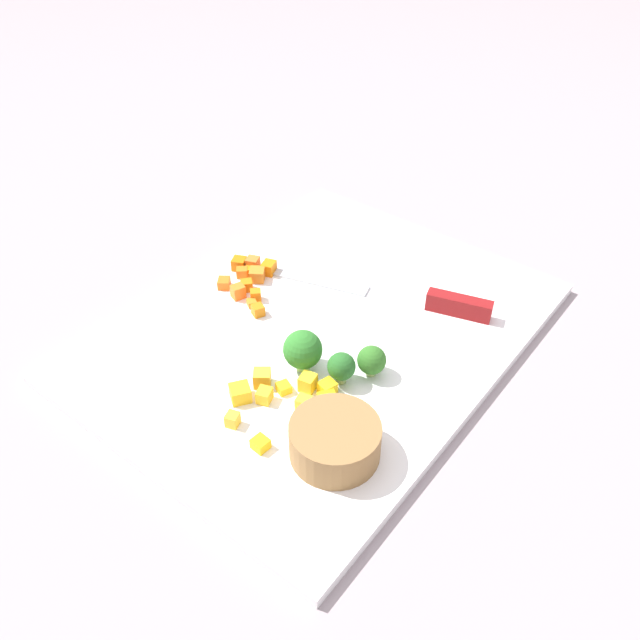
# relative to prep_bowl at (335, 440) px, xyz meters

# --- Properties ---
(ground_plane) EXTENTS (4.00, 4.00, 0.00)m
(ground_plane) POSITION_rel_prep_bowl_xyz_m (-0.13, -0.12, -0.03)
(ground_plane) COLOR gray
(cutting_board) EXTENTS (0.51, 0.39, 0.01)m
(cutting_board) POSITION_rel_prep_bowl_xyz_m (-0.13, -0.12, -0.02)
(cutting_board) COLOR white
(cutting_board) RESTS_ON ground_plane
(prep_bowl) EXTENTS (0.08, 0.08, 0.04)m
(prep_bowl) POSITION_rel_prep_bowl_xyz_m (0.00, 0.00, 0.00)
(prep_bowl) COLOR olive
(prep_bowl) RESTS_ON cutting_board
(chef_knife) EXTENTS (0.10, 0.29, 0.02)m
(chef_knife) POSITION_rel_prep_bowl_xyz_m (-0.24, -0.05, -0.01)
(chef_knife) COLOR silver
(chef_knife) RESTS_ON cutting_board
(carrot_dice_0) EXTENTS (0.02, 0.02, 0.01)m
(carrot_dice_0) POSITION_rel_prep_bowl_xyz_m (-0.16, -0.25, -0.01)
(carrot_dice_0) COLOR orange
(carrot_dice_0) RESTS_ON cutting_board
(carrot_dice_1) EXTENTS (0.01, 0.02, 0.01)m
(carrot_dice_1) POSITION_rel_prep_bowl_xyz_m (-0.11, -0.21, -0.01)
(carrot_dice_1) COLOR orange
(carrot_dice_1) RESTS_ON cutting_board
(carrot_dice_2) EXTENTS (0.02, 0.02, 0.01)m
(carrot_dice_2) POSITION_rel_prep_bowl_xyz_m (-0.13, -0.21, -0.01)
(carrot_dice_2) COLOR orange
(carrot_dice_2) RESTS_ON cutting_board
(carrot_dice_3) EXTENTS (0.03, 0.03, 0.02)m
(carrot_dice_3) POSITION_rel_prep_bowl_xyz_m (-0.16, -0.24, -0.01)
(carrot_dice_3) COLOR orange
(carrot_dice_3) RESTS_ON cutting_board
(carrot_dice_4) EXTENTS (0.02, 0.02, 0.01)m
(carrot_dice_4) POSITION_rel_prep_bowl_xyz_m (-0.12, -0.26, -0.01)
(carrot_dice_4) COLOR orange
(carrot_dice_4) RESTS_ON cutting_board
(carrot_dice_5) EXTENTS (0.02, 0.02, 0.01)m
(carrot_dice_5) POSITION_rel_prep_bowl_xyz_m (-0.14, -0.24, -0.01)
(carrot_dice_5) COLOR orange
(carrot_dice_5) RESTS_ON cutting_board
(carrot_dice_6) EXTENTS (0.02, 0.02, 0.02)m
(carrot_dice_6) POSITION_rel_prep_bowl_xyz_m (-0.17, -0.26, -0.01)
(carrot_dice_6) COLOR orange
(carrot_dice_6) RESTS_ON cutting_board
(carrot_dice_7) EXTENTS (0.02, 0.02, 0.01)m
(carrot_dice_7) POSITION_rel_prep_bowl_xyz_m (-0.11, -0.19, -0.01)
(carrot_dice_7) COLOR orange
(carrot_dice_7) RESTS_ON cutting_board
(carrot_dice_8) EXTENTS (0.02, 0.02, 0.02)m
(carrot_dice_8) POSITION_rel_prep_bowl_xyz_m (-0.18, -0.24, -0.01)
(carrot_dice_8) COLOR orange
(carrot_dice_8) RESTS_ON cutting_board
(carrot_dice_9) EXTENTS (0.02, 0.02, 0.01)m
(carrot_dice_9) POSITION_rel_prep_bowl_xyz_m (-0.15, -0.26, -0.01)
(carrot_dice_9) COLOR orange
(carrot_dice_9) RESTS_ON cutting_board
(carrot_dice_10) EXTENTS (0.02, 0.02, 0.02)m
(carrot_dice_10) POSITION_rel_prep_bowl_xyz_m (-0.16, -0.27, -0.01)
(carrot_dice_10) COLOR orange
(carrot_dice_10) RESTS_ON cutting_board
(carrot_dice_11) EXTENTS (0.02, 0.02, 0.02)m
(carrot_dice_11) POSITION_rel_prep_bowl_xyz_m (-0.12, -0.23, -0.01)
(carrot_dice_11) COLOR orange
(carrot_dice_11) RESTS_ON cutting_board
(pepper_dice_0) EXTENTS (0.02, 0.02, 0.01)m
(pepper_dice_0) POSITION_rel_prep_bowl_xyz_m (-0.06, -0.05, -0.01)
(pepper_dice_0) COLOR yellow
(pepper_dice_0) RESTS_ON cutting_board
(pepper_dice_1) EXTENTS (0.02, 0.02, 0.01)m
(pepper_dice_1) POSITION_rel_prep_bowl_xyz_m (-0.03, -0.06, -0.01)
(pepper_dice_1) COLOR yellow
(pepper_dice_1) RESTS_ON cutting_board
(pepper_dice_2) EXTENTS (0.02, 0.02, 0.01)m
(pepper_dice_2) POSITION_rel_prep_bowl_xyz_m (-0.01, -0.10, -0.01)
(pepper_dice_2) COLOR yellow
(pepper_dice_2) RESTS_ON cutting_board
(pepper_dice_3) EXTENTS (0.03, 0.03, 0.02)m
(pepper_dice_3) POSITION_rel_prep_bowl_xyz_m (0.00, -0.12, -0.01)
(pepper_dice_3) COLOR yellow
(pepper_dice_3) RESTS_ON cutting_board
(pepper_dice_4) EXTENTS (0.02, 0.03, 0.01)m
(pepper_dice_4) POSITION_rel_prep_bowl_xyz_m (-0.04, -0.04, -0.01)
(pepper_dice_4) COLOR yellow
(pepper_dice_4) RESTS_ON cutting_board
(pepper_dice_5) EXTENTS (0.02, 0.02, 0.02)m
(pepper_dice_5) POSITION_rel_prep_bowl_xyz_m (-0.03, -0.11, -0.01)
(pepper_dice_5) COLOR yellow
(pepper_dice_5) RESTS_ON cutting_board
(pepper_dice_6) EXTENTS (0.02, 0.02, 0.01)m
(pepper_dice_6) POSITION_rel_prep_bowl_xyz_m (0.04, -0.06, -0.01)
(pepper_dice_6) COLOR yellow
(pepper_dice_6) RESTS_ON cutting_board
(pepper_dice_7) EXTENTS (0.02, 0.02, 0.01)m
(pepper_dice_7) POSITION_rel_prep_bowl_xyz_m (-0.03, -0.09, -0.01)
(pepper_dice_7) COLOR yellow
(pepper_dice_7) RESTS_ON cutting_board
(pepper_dice_8) EXTENTS (0.02, 0.02, 0.02)m
(pepper_dice_8) POSITION_rel_prep_bowl_xyz_m (-0.05, -0.07, -0.01)
(pepper_dice_8) COLOR yellow
(pepper_dice_8) RESTS_ON cutting_board
(pepper_dice_9) EXTENTS (0.02, 0.02, 0.01)m
(pepper_dice_9) POSITION_rel_prep_bowl_xyz_m (0.03, -0.10, -0.01)
(pepper_dice_9) COLOR yellow
(pepper_dice_9) RESTS_ON cutting_board
(broccoli_floret_0) EXTENTS (0.04, 0.04, 0.05)m
(broccoli_floret_0) POSITION_rel_prep_bowl_xyz_m (-0.07, -0.09, 0.01)
(broccoli_floret_0) COLOR #8EBE69
(broccoli_floret_0) RESTS_ON cutting_board
(broccoli_floret_1) EXTENTS (0.03, 0.03, 0.03)m
(broccoli_floret_1) POSITION_rel_prep_bowl_xyz_m (-0.11, -0.03, 0.00)
(broccoli_floret_1) COLOR #97B965
(broccoli_floret_1) RESTS_ON cutting_board
(broccoli_floret_2) EXTENTS (0.03, 0.03, 0.04)m
(broccoli_floret_2) POSITION_rel_prep_bowl_xyz_m (-0.08, -0.05, 0.00)
(broccoli_floret_2) COLOR #96B062
(broccoli_floret_2) RESTS_ON cutting_board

